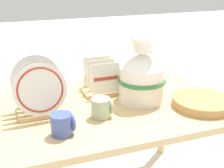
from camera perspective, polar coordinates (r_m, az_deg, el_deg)
The scene contains 7 objects.
display_table at distance 1.70m, azimuth 0.00°, elevation -5.86°, with size 1.18×0.85×0.64m.
ceramic_vase at distance 1.66m, azimuth 5.46°, elevation 1.65°, with size 0.26×0.26×0.35m.
dish_rack_round_plates at distance 1.55m, azimuth -13.19°, elevation -1.56°, with size 0.25×0.20×0.28m.
dish_rack_square_plates at distance 1.80m, azimuth -1.97°, elevation 0.04°, with size 0.22×0.18×0.19m.
wicker_charger_stack at distance 1.69m, azimuth 16.24°, elevation -3.23°, with size 0.31×0.31×0.04m.
mug_sage_glaze at distance 1.50m, azimuth -1.88°, elevation -4.33°, with size 0.10×0.09×0.10m.
mug_cobalt_glaze at distance 1.37m, azimuth -8.99°, elevation -7.27°, with size 0.10×0.09×0.10m.
Camera 1 is at (-0.53, -1.43, 1.33)m, focal length 50.00 mm.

